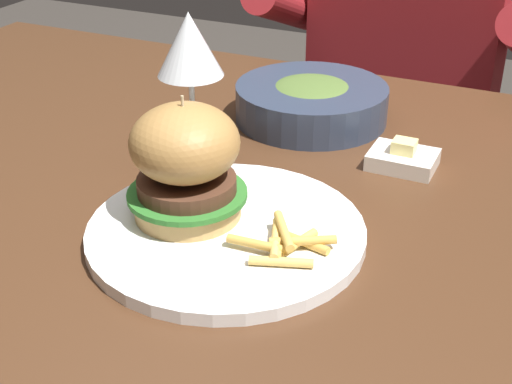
{
  "coord_description": "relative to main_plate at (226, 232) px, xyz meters",
  "views": [
    {
      "loc": [
        0.33,
        -0.66,
        1.14
      ],
      "look_at": [
        0.06,
        -0.08,
        0.78
      ],
      "focal_mm": 50.0,
      "sensor_mm": 36.0,
      "label": 1
    }
  ],
  "objects": [
    {
      "name": "butter_dish",
      "position": [
        0.12,
        0.24,
        0.0
      ],
      "size": [
        0.08,
        0.06,
        0.04
      ],
      "color": "white",
      "rests_on": "dining_table"
    },
    {
      "name": "fries_pile",
      "position": [
        0.07,
        -0.02,
        0.02
      ],
      "size": [
        0.1,
        0.08,
        0.02
      ],
      "color": "gold",
      "rests_on": "main_plate"
    },
    {
      "name": "soup_bowl",
      "position": [
        -0.03,
        0.33,
        0.02
      ],
      "size": [
        0.21,
        0.21,
        0.06
      ],
      "color": "#2D384C",
      "rests_on": "dining_table"
    },
    {
      "name": "diner_person",
      "position": [
        -0.02,
        0.83,
        -0.18
      ],
      "size": [
        0.51,
        0.36,
        1.18
      ],
      "color": "#282833",
      "rests_on": "ground"
    },
    {
      "name": "main_plate",
      "position": [
        0.0,
        0.0,
        0.0
      ],
      "size": [
        0.29,
        0.29,
        0.01
      ],
      "primitive_type": "cylinder",
      "color": "white",
      "rests_on": "dining_table"
    },
    {
      "name": "dining_table",
      "position": [
        -0.04,
        0.11,
        -0.09
      ],
      "size": [
        1.45,
        0.89,
        0.74
      ],
      "color": "#472B19",
      "rests_on": "ground"
    },
    {
      "name": "burger_sandwich",
      "position": [
        -0.05,
        0.0,
        0.07
      ],
      "size": [
        0.13,
        0.13,
        0.13
      ],
      "color": "tan",
      "rests_on": "main_plate"
    },
    {
      "name": "wine_glass",
      "position": [
        -0.12,
        0.15,
        0.13
      ],
      "size": [
        0.08,
        0.08,
        0.19
      ],
      "color": "silver",
      "rests_on": "dining_table"
    }
  ]
}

